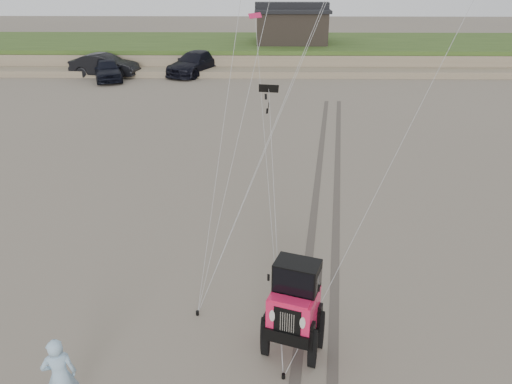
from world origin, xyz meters
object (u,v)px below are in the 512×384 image
truck_a (108,69)px  jeep (293,319)px  truck_c (195,63)px  cabin (291,24)px  truck_b (105,65)px  man (60,376)px

truck_a → jeep: size_ratio=0.96×
truck_c → cabin: bearing=60.4°
cabin → truck_b: size_ratio=1.22×
jeep → man: jeep is taller
cabin → man: bearing=-99.2°
truck_a → truck_b: 1.46m
truck_b → jeep: size_ratio=1.06×
jeep → cabin: bearing=106.8°
cabin → truck_c: 9.95m
truck_a → man: man is taller
truck_a → man: bearing=-94.8°
jeep → man: size_ratio=2.86×
truck_c → man: (1.61, -33.21, -0.01)m
truck_a → jeep: (12.58, -29.19, 0.11)m
truck_b → truck_c: size_ratio=0.87×
cabin → truck_b: cabin is taller
cabin → jeep: cabin is taller
truck_c → man: size_ratio=3.47×
truck_b → truck_c: 7.06m
truck_b → cabin: bearing=-57.4°
truck_c → man: 33.25m
truck_b → man: bearing=-156.3°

